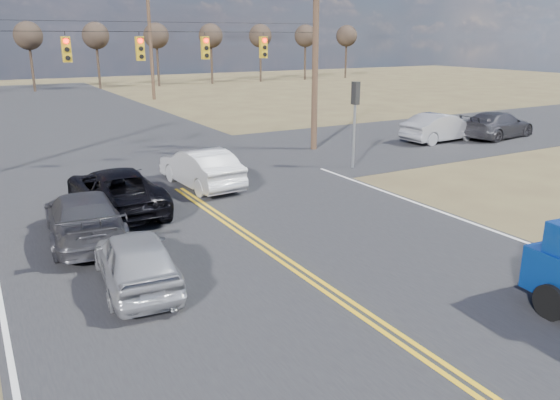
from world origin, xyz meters
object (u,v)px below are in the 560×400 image
silver_suv (135,258)px  cross_car_east_far (498,125)px  black_suv (115,190)px  white_car_queue (201,168)px  dgrey_car_queue (84,216)px  cross_car_east_near (441,127)px

silver_suv → cross_car_east_far: cross_car_east_far is taller
black_suv → white_car_queue: size_ratio=1.17×
dgrey_car_queue → silver_suv: bearing=101.8°
silver_suv → cross_car_east_far: (24.18, 9.31, 0.07)m
silver_suv → cross_car_east_near: cross_car_east_near is taller
silver_suv → white_car_queue: size_ratio=0.88×
white_car_queue → cross_car_east_far: size_ratio=0.88×
black_suv → silver_suv: bearing=81.4°
cross_car_east_far → white_car_queue: bearing=86.3°
white_car_queue → cross_car_east_far: white_car_queue is taller
black_suv → white_car_queue: white_car_queue is taller
white_car_queue → cross_car_east_far: bearing=-179.6°
dgrey_car_queue → white_car_queue: bearing=-138.0°
black_suv → white_car_queue: (3.77, 1.63, 0.01)m
cross_car_east_near → cross_car_east_far: size_ratio=0.92×
silver_suv → white_car_queue: 9.15m
black_suv → dgrey_car_queue: bearing=58.4°
black_suv → cross_car_east_far: cross_car_east_far is taller
cross_car_east_near → black_suv: bearing=98.6°
silver_suv → dgrey_car_queue: bearing=-77.7°
cross_car_east_far → silver_suv: bearing=102.8°
silver_suv → cross_car_east_far: 25.91m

